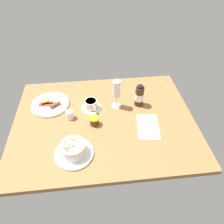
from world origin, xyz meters
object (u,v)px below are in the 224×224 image
object	(u,v)px
jam_jar	(94,121)
creamer_jug	(70,115)
cutlery_setting	(148,126)
coffee_cup	(91,105)
breakfast_plate	(50,104)
sauce_bottle_brown	(139,96)
porridge_bowl	(73,150)
wine_glass	(117,90)

from	to	relation	value
jam_jar	creamer_jug	bearing A→B (deg)	154.93
cutlery_setting	coffee_cup	distance (cm)	38.25
jam_jar	breakfast_plate	bearing A→B (deg)	144.25
cutlery_setting	creamer_jug	size ratio (longest dim) A/B	3.53
breakfast_plate	jam_jar	bearing A→B (deg)	-35.75
jam_jar	cutlery_setting	bearing A→B (deg)	-8.84
coffee_cup	sauce_bottle_brown	xyz separation A→B (cm)	(31.11, 0.43, 4.11)
cutlery_setting	jam_jar	distance (cm)	32.07
coffee_cup	breakfast_plate	size ratio (longest dim) A/B	0.53
cutlery_setting	sauce_bottle_brown	size ratio (longest dim) A/B	1.40
creamer_jug	porridge_bowl	bearing A→B (deg)	-83.45
creamer_jug	wine_glass	xyz separation A→B (cm)	(29.73, 8.10, 10.19)
cutlery_setting	creamer_jug	world-z (taller)	creamer_jug
cutlery_setting	breakfast_plate	bearing A→B (deg)	157.12
creamer_jug	sauce_bottle_brown	world-z (taller)	sauce_bottle_brown
cutlery_setting	creamer_jug	bearing A→B (deg)	165.72
creamer_jug	sauce_bottle_brown	xyz separation A→B (cm)	(44.50, 8.05, 4.16)
sauce_bottle_brown	wine_glass	bearing A→B (deg)	179.81
coffee_cup	sauce_bottle_brown	world-z (taller)	sauce_bottle_brown
cutlery_setting	coffee_cup	size ratio (longest dim) A/B	1.62
creamer_jug	sauce_bottle_brown	size ratio (longest dim) A/B	0.40
coffee_cup	jam_jar	world-z (taller)	coffee_cup
jam_jar	sauce_bottle_brown	bearing A→B (deg)	26.56
wine_glass	sauce_bottle_brown	bearing A→B (deg)	-0.19
porridge_bowl	jam_jar	size ratio (longest dim) A/B	3.69
porridge_bowl	cutlery_setting	size ratio (longest dim) A/B	0.96
cutlery_setting	wine_glass	world-z (taller)	wine_glass
wine_glass	breakfast_plate	xyz separation A→B (cm)	(-43.32, 5.38, -12.10)
porridge_bowl	jam_jar	bearing A→B (deg)	60.54
creamer_jug	wine_glass	bearing A→B (deg)	15.24
porridge_bowl	creamer_jug	bearing A→B (deg)	96.55
coffee_cup	breakfast_plate	world-z (taller)	coffee_cup
creamer_jug	wine_glass	size ratio (longest dim) A/B	0.31
coffee_cup	wine_glass	xyz separation A→B (cm)	(16.33, 0.47, 10.14)
cutlery_setting	wine_glass	bearing A→B (deg)	129.75
cutlery_setting	sauce_bottle_brown	world-z (taller)	sauce_bottle_brown
wine_glass	breakfast_plate	size ratio (longest dim) A/B	0.80
sauce_bottle_brown	creamer_jug	bearing A→B (deg)	-169.74
creamer_jug	jam_jar	size ratio (longest dim) A/B	1.08
cutlery_setting	coffee_cup	xyz separation A→B (cm)	(-32.86, 19.40, 2.63)
coffee_cup	breakfast_plate	xyz separation A→B (cm)	(-26.99, 5.86, -1.97)
wine_glass	sauce_bottle_brown	xyz separation A→B (cm)	(14.77, -0.05, -6.03)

